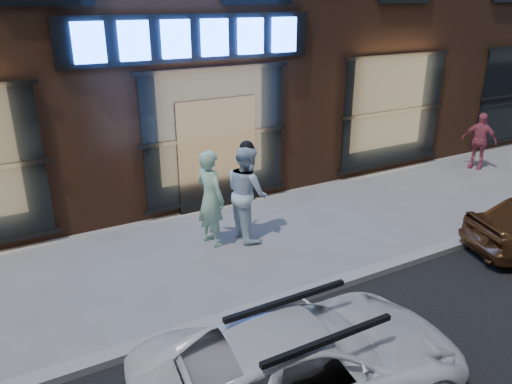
% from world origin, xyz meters
% --- Properties ---
extents(ground, '(90.00, 90.00, 0.00)m').
position_xyz_m(ground, '(0.00, 0.00, 0.00)').
color(ground, slate).
rests_on(ground, ground).
extents(curb, '(60.00, 0.25, 0.12)m').
position_xyz_m(curb, '(0.00, 0.00, 0.06)').
color(curb, gray).
rests_on(curb, ground).
extents(man_bowtie, '(0.59, 0.75, 1.82)m').
position_xyz_m(man_bowtie, '(-0.86, 2.38, 0.91)').
color(man_bowtie, '#A2D5B5').
rests_on(man_bowtie, ground).
extents(man_cap, '(0.72, 0.91, 1.84)m').
position_xyz_m(man_cap, '(-0.15, 2.29, 0.92)').
color(man_cap, white).
rests_on(man_cap, ground).
extents(passerby, '(0.71, 0.96, 1.52)m').
position_xyz_m(passerby, '(7.25, 2.96, 0.76)').
color(passerby, '#BF4E65').
rests_on(passerby, ground).
extents(white_suv, '(4.03, 2.22, 1.07)m').
position_xyz_m(white_suv, '(-1.58, -1.74, 0.53)').
color(white_suv, white).
rests_on(white_suv, ground).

